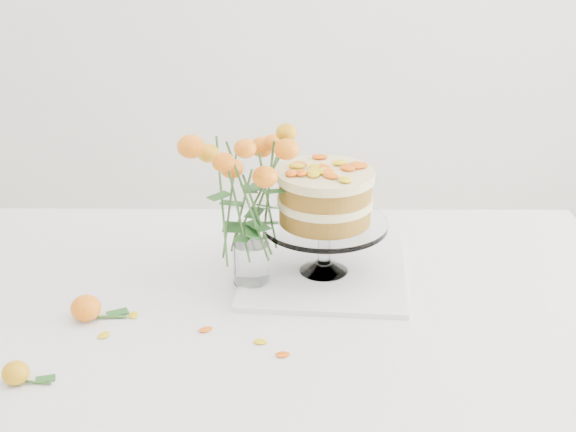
% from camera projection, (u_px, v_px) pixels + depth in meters
% --- Properties ---
extents(table, '(1.43, 0.93, 0.76)m').
position_uv_depth(table, '(274.00, 339.00, 1.57)').
color(table, tan).
rests_on(table, ground).
extents(napkin, '(0.36, 0.36, 0.01)m').
position_uv_depth(napkin, '(324.00, 273.00, 1.64)').
color(napkin, silver).
rests_on(napkin, table).
extents(cake_stand, '(0.25, 0.25, 0.23)m').
position_uv_depth(cake_stand, '(325.00, 202.00, 1.58)').
color(cake_stand, white).
rests_on(cake_stand, napkin).
extents(rose_vase, '(0.28, 0.28, 0.36)m').
position_uv_depth(rose_vase, '(250.00, 185.00, 1.52)').
color(rose_vase, white).
rests_on(rose_vase, table).
extents(loose_rose_near, '(0.08, 0.05, 0.04)m').
position_uv_depth(loose_rose_near, '(16.00, 373.00, 1.29)').
color(loose_rose_near, orange).
rests_on(loose_rose_near, table).
extents(loose_rose_far, '(0.10, 0.06, 0.05)m').
position_uv_depth(loose_rose_far, '(86.00, 308.00, 1.47)').
color(loose_rose_far, '#E44B0B').
rests_on(loose_rose_far, table).
extents(stray_petal_a, '(0.03, 0.02, 0.00)m').
position_uv_depth(stray_petal_a, '(206.00, 330.00, 1.44)').
color(stray_petal_a, yellow).
rests_on(stray_petal_a, table).
extents(stray_petal_b, '(0.03, 0.02, 0.00)m').
position_uv_depth(stray_petal_b, '(260.00, 342.00, 1.41)').
color(stray_petal_b, yellow).
rests_on(stray_petal_b, table).
extents(stray_petal_c, '(0.03, 0.02, 0.00)m').
position_uv_depth(stray_petal_c, '(283.00, 355.00, 1.37)').
color(stray_petal_c, yellow).
rests_on(stray_petal_c, table).
extents(stray_petal_d, '(0.03, 0.02, 0.00)m').
position_uv_depth(stray_petal_d, '(133.00, 315.00, 1.49)').
color(stray_petal_d, yellow).
rests_on(stray_petal_d, table).
extents(stray_petal_e, '(0.03, 0.02, 0.00)m').
position_uv_depth(stray_petal_e, '(104.00, 335.00, 1.43)').
color(stray_petal_e, yellow).
rests_on(stray_petal_e, table).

